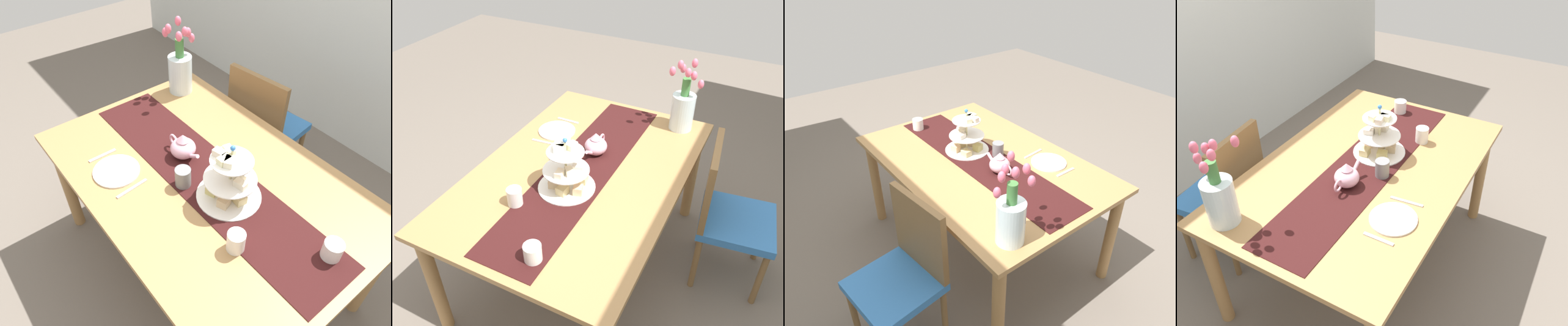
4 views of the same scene
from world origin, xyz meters
TOP-DOWN VIEW (x-y plane):
  - ground_plane at (0.00, 0.00)m, footprint 8.00×8.00m
  - dining_table at (0.00, 0.00)m, footprint 1.64×1.08m
  - chair_left at (-0.32, 0.77)m, footprint 0.47×0.47m
  - table_runner at (0.00, 0.00)m, footprint 1.55×0.34m
  - tiered_cake_stand at (0.17, 0.00)m, footprint 0.30×0.30m
  - teapot at (-0.18, 0.00)m, footprint 0.24×0.13m
  - tulip_vase at (-0.68, 0.35)m, footprint 0.20×0.19m
  - cream_jug at (0.65, 0.11)m, footprint 0.08×0.08m
  - dinner_plate_left at (-0.29, -0.33)m, footprint 0.23×0.23m
  - fork_left at (-0.44, -0.33)m, footprint 0.02×0.15m
  - knife_left at (-0.15, -0.33)m, footprint 0.03×0.17m
  - mug_grey at (-0.02, -0.12)m, footprint 0.08×0.08m
  - mug_white_text at (0.39, -0.17)m, footprint 0.08×0.08m

SIDE VIEW (x-z plane):
  - ground_plane at x=0.00m, z-range 0.00..0.00m
  - chair_left at x=-0.32m, z-range 0.05..0.96m
  - dining_table at x=0.00m, z-range 0.28..1.02m
  - table_runner at x=0.00m, z-range 0.74..0.75m
  - fork_left at x=-0.44m, z-range 0.74..0.75m
  - knife_left at x=-0.15m, z-range 0.74..0.75m
  - dinner_plate_left at x=-0.29m, z-range 0.74..0.75m
  - cream_jug at x=0.65m, z-range 0.74..0.83m
  - mug_white_text at x=0.39m, z-range 0.74..0.84m
  - mug_grey at x=-0.02m, z-range 0.75..0.84m
  - teapot at x=-0.18m, z-range 0.74..0.87m
  - tiered_cake_stand at x=0.17m, z-range 0.69..0.99m
  - tulip_vase at x=-0.68m, z-range 0.67..1.12m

